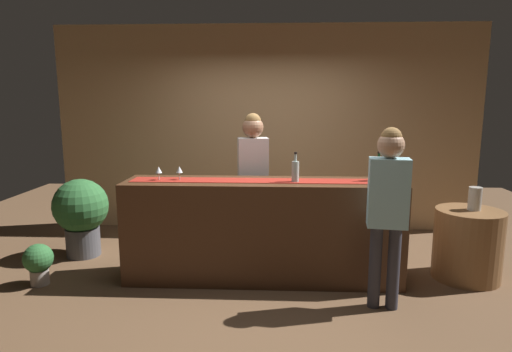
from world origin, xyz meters
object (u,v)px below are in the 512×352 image
object	(u,v)px
wine_glass_near_customer	(159,170)
bartender	(253,170)
round_side_table	(468,244)
vase_on_side_table	(475,199)
potted_plant_small	(38,261)
potted_plant_tall	(81,212)
wine_bottle_clear	(295,171)
wine_bottle_green	(378,170)
wine_glass_mid_counter	(179,170)
customer_sipping	(388,200)

from	to	relation	value
wine_glass_near_customer	bartender	world-z (taller)	bartender
round_side_table	vase_on_side_table	world-z (taller)	vase_on_side_table
bartender	potted_plant_small	xyz separation A→B (m)	(-2.14, -0.85, -0.82)
bartender	potted_plant_tall	distance (m)	2.13
potted_plant_tall	vase_on_side_table	bearing A→B (deg)	-5.97
wine_bottle_clear	wine_glass_near_customer	size ratio (longest dim) A/B	2.10
bartender	potted_plant_tall	bearing A→B (deg)	-10.11
wine_glass_near_customer	wine_bottle_green	bearing A→B (deg)	1.87
wine_glass_mid_counter	potted_plant_tall	distance (m)	1.58
wine_bottle_green	round_side_table	xyz separation A→B (m)	(0.98, 0.06, -0.79)
bartender	customer_sipping	size ratio (longest dim) A/B	1.05
wine_bottle_clear	potted_plant_tall	size ratio (longest dim) A/B	0.32
potted_plant_small	vase_on_side_table	bearing A→B (deg)	5.00
potted_plant_tall	potted_plant_small	world-z (taller)	potted_plant_tall
wine_glass_mid_counter	round_side_table	xyz separation A→B (m)	(3.00, 0.11, -0.79)
wine_bottle_green	round_side_table	bearing A→B (deg)	3.71
wine_bottle_green	vase_on_side_table	bearing A→B (deg)	4.36
wine_bottle_green	round_side_table	size ratio (longest dim) A/B	0.41
wine_bottle_green	bartender	world-z (taller)	bartender
wine_glass_near_customer	customer_sipping	distance (m)	2.25
customer_sipping	vase_on_side_table	distance (m)	1.30
wine_bottle_clear	vase_on_side_table	distance (m)	1.89
bartender	round_side_table	xyz separation A→B (m)	(2.28, -0.47, -0.69)
bartender	potted_plant_tall	size ratio (longest dim) A/B	1.83
round_side_table	potted_plant_small	bearing A→B (deg)	-175.14
round_side_table	vase_on_side_table	distance (m)	0.49
customer_sipping	round_side_table	size ratio (longest dim) A/B	2.21
bartender	customer_sipping	xyz separation A→B (m)	(1.24, -1.18, -0.06)
wine_glass_near_customer	round_side_table	bearing A→B (deg)	2.43
bartender	customer_sipping	distance (m)	1.71
wine_bottle_green	wine_glass_mid_counter	bearing A→B (deg)	-178.66
wine_glass_near_customer	potted_plant_small	xyz separation A→B (m)	(-1.21, -0.24, -0.91)
bartender	potted_plant_tall	xyz separation A→B (m)	(-2.06, 0.00, -0.52)
potted_plant_tall	customer_sipping	bearing A→B (deg)	-19.61
wine_bottle_clear	bartender	xyz separation A→B (m)	(-0.46, 0.64, -0.10)
potted_plant_tall	wine_glass_mid_counter	bearing A→B (deg)	-23.51
wine_glass_near_customer	potted_plant_tall	distance (m)	1.42
wine_bottle_green	round_side_table	world-z (taller)	wine_bottle_green
wine_glass_mid_counter	potted_plant_tall	bearing A→B (deg)	156.49
potted_plant_tall	wine_glass_near_customer	bearing A→B (deg)	-28.23
wine_bottle_green	potted_plant_tall	size ratio (longest dim) A/B	0.32
wine_bottle_green	customer_sipping	distance (m)	0.66
customer_sipping	potted_plant_tall	world-z (taller)	customer_sipping
wine_glass_mid_counter	round_side_table	distance (m)	3.10
round_side_table	vase_on_side_table	xyz separation A→B (m)	(0.04, 0.01, 0.49)
wine_glass_mid_counter	customer_sipping	distance (m)	2.06
wine_glass_mid_counter	potted_plant_tall	world-z (taller)	wine_glass_mid_counter
wine_bottle_green	wine_glass_near_customer	bearing A→B (deg)	-178.13
wine_glass_near_customer	potted_plant_tall	bearing A→B (deg)	151.77
wine_bottle_green	vase_on_side_table	distance (m)	1.06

